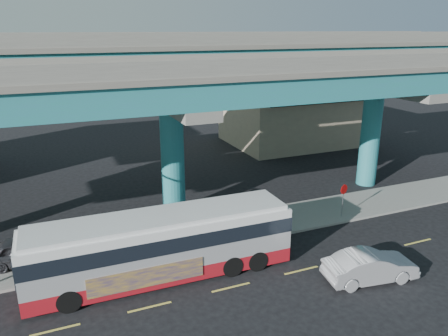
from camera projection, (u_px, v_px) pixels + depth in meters
name	position (u px, v px, depth m)	size (l,w,h in m)	color
ground	(228.00, 284.00, 21.37)	(120.00, 120.00, 0.00)	black
sidewalk	(192.00, 236.00, 26.17)	(70.00, 4.00, 0.15)	gray
lane_markings	(231.00, 287.00, 21.11)	(58.00, 0.12, 0.01)	#D8C64C
viaduct	(169.00, 77.00, 26.55)	(52.00, 12.40, 11.70)	#228379
building_beige	(296.00, 110.00, 47.14)	(14.00, 10.23, 7.00)	tan
transit_bus	(162.00, 243.00, 21.50)	(13.16, 3.03, 3.36)	maroon
sedan	(370.00, 266.00, 21.50)	(4.85, 2.31, 1.54)	#A4A3A8
parked_car	(28.00, 250.00, 22.81)	(4.52, 2.31, 1.47)	#313136
stop_sign	(344.00, 194.00, 28.21)	(0.66, 0.21, 2.25)	gray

